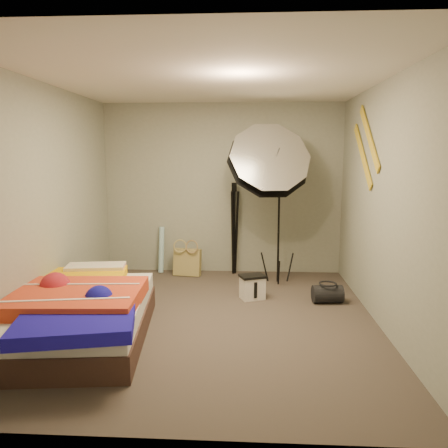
# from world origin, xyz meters

# --- Properties ---
(floor) EXTENTS (4.00, 4.00, 0.00)m
(floor) POSITION_xyz_m (0.00, 0.00, 0.00)
(floor) COLOR #493F38
(floor) RESTS_ON ground
(ceiling) EXTENTS (4.00, 4.00, 0.00)m
(ceiling) POSITION_xyz_m (0.00, 0.00, 2.50)
(ceiling) COLOR silver
(ceiling) RESTS_ON wall_back
(wall_back) EXTENTS (3.50, 0.00, 3.50)m
(wall_back) POSITION_xyz_m (0.00, 2.00, 1.25)
(wall_back) COLOR gray
(wall_back) RESTS_ON floor
(wall_front) EXTENTS (3.50, 0.00, 3.50)m
(wall_front) POSITION_xyz_m (0.00, -2.00, 1.25)
(wall_front) COLOR gray
(wall_front) RESTS_ON floor
(wall_left) EXTENTS (0.00, 4.00, 4.00)m
(wall_left) POSITION_xyz_m (-1.75, 0.00, 1.25)
(wall_left) COLOR gray
(wall_left) RESTS_ON floor
(wall_right) EXTENTS (0.00, 4.00, 4.00)m
(wall_right) POSITION_xyz_m (1.75, 0.00, 1.25)
(wall_right) COLOR gray
(wall_right) RESTS_ON floor
(tote_bag) EXTENTS (0.42, 0.23, 0.41)m
(tote_bag) POSITION_xyz_m (-0.50, 1.73, 0.20)
(tote_bag) COLOR tan
(tote_bag) RESTS_ON floor
(wrapping_roll) EXTENTS (0.09, 0.20, 0.69)m
(wrapping_roll) POSITION_xyz_m (-0.92, 1.90, 0.34)
(wrapping_roll) COLOR #5DB0C4
(wrapping_roll) RESTS_ON floor
(camera_case) EXTENTS (0.33, 0.29, 0.28)m
(camera_case) POSITION_xyz_m (0.44, 0.73, 0.14)
(camera_case) COLOR white
(camera_case) RESTS_ON floor
(duffel_bag) EXTENTS (0.37, 0.25, 0.22)m
(duffel_bag) POSITION_xyz_m (1.34, 0.63, 0.11)
(duffel_bag) COLOR black
(duffel_bag) RESTS_ON floor
(wall_stripe_upper) EXTENTS (0.02, 0.91, 0.78)m
(wall_stripe_upper) POSITION_xyz_m (1.73, 0.60, 1.95)
(wall_stripe_upper) COLOR gold
(wall_stripe_upper) RESTS_ON wall_right
(wall_stripe_lower) EXTENTS (0.02, 0.91, 0.78)m
(wall_stripe_lower) POSITION_xyz_m (1.73, 0.85, 1.75)
(wall_stripe_lower) COLOR gold
(wall_stripe_lower) RESTS_ON wall_right
(bed) EXTENTS (1.53, 2.08, 0.54)m
(bed) POSITION_xyz_m (-1.23, -0.56, 0.27)
(bed) COLOR #402822
(bed) RESTS_ON floor
(photo_umbrella) EXTENTS (1.29, 0.88, 2.29)m
(photo_umbrella) POSITION_xyz_m (0.64, 1.31, 1.64)
(photo_umbrella) COLOR black
(photo_umbrella) RESTS_ON floor
(camera_tripod) EXTENTS (0.08, 0.08, 1.36)m
(camera_tripod) POSITION_xyz_m (0.18, 1.87, 0.78)
(camera_tripod) COLOR black
(camera_tripod) RESTS_ON floor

